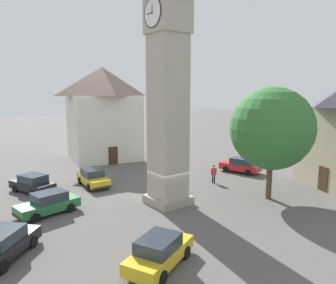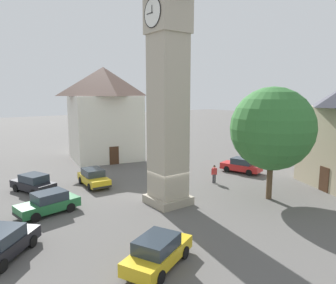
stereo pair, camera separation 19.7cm
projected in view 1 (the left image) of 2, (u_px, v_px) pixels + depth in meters
ground_plane at (168, 203)px, 23.55m from camera, size 200.00×200.00×0.00m
clock_tower at (168, 30)px, 21.61m from camera, size 3.41×3.41×21.41m
car_blue_kerb at (3, 244)px, 15.58m from camera, size 4.11×4.11×1.53m
car_silver_kerb at (241, 165)px, 32.71m from camera, size 4.44×2.79×1.53m
car_red_corner at (93, 178)px, 27.87m from camera, size 4.23×2.01×1.53m
car_white_side at (48, 203)px, 21.37m from camera, size 2.35×4.35×1.53m
car_black_far at (32, 183)px, 26.07m from camera, size 4.46×3.03×1.53m
car_green_alley at (160, 251)px, 14.86m from camera, size 3.26×4.46×1.53m
pedestrian at (214, 172)px, 28.77m from camera, size 0.33×0.53×1.69m
tree at (272, 129)px, 23.82m from camera, size 6.35×6.35×8.73m
building_terrace_right at (103, 113)px, 39.01m from camera, size 9.71×9.62×11.41m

